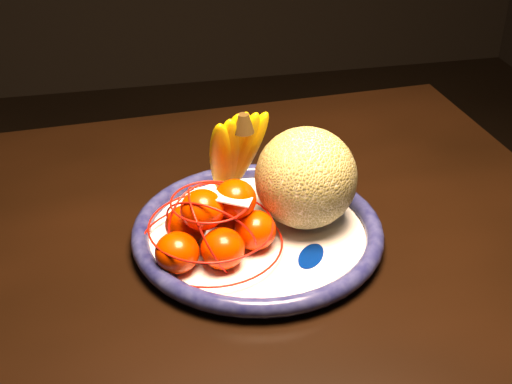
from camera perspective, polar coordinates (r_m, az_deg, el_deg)
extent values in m
cube|color=black|center=(0.92, -15.07, -7.56)|extent=(1.47, 0.93, 0.04)
cylinder|color=black|center=(1.54, 10.88, -5.63)|extent=(0.06, 0.06, 0.67)
cylinder|color=white|center=(0.94, 0.13, -3.63)|extent=(0.30, 0.30, 0.01)
torus|color=#090A35|center=(0.93, 0.13, -3.11)|extent=(0.33, 0.33, 0.02)
cylinder|color=white|center=(0.94, 0.13, -3.83)|extent=(0.15, 0.15, 0.00)
ellipsoid|color=#01145E|center=(0.89, 4.42, -5.14)|extent=(0.11, 0.12, 0.00)
ellipsoid|color=#01145E|center=(0.99, -2.34, -0.94)|extent=(0.11, 0.10, 0.00)
ellipsoid|color=#01145E|center=(0.92, -5.71, -3.95)|extent=(0.10, 0.09, 0.00)
sphere|color=olive|center=(0.92, 4.02, 1.13)|extent=(0.13, 0.13, 0.13)
ellipsoid|color=#E3B400|center=(0.95, -2.73, 2.85)|extent=(0.05, 0.10, 0.16)
ellipsoid|color=#E3B400|center=(0.95, -2.35, 2.99)|extent=(0.03, 0.09, 0.16)
ellipsoid|color=#E3B400|center=(0.95, -2.06, 3.16)|extent=(0.05, 0.09, 0.16)
ellipsoid|color=#E3B400|center=(0.95, -1.76, 3.24)|extent=(0.07, 0.09, 0.16)
ellipsoid|color=#E3B400|center=(0.96, -1.38, 3.26)|extent=(0.08, 0.09, 0.16)
ellipsoid|color=#E3B400|center=(0.96, -1.01, 3.33)|extent=(0.09, 0.09, 0.16)
cone|color=black|center=(0.92, -1.95, 6.98)|extent=(0.03, 0.03, 0.02)
ellipsoid|color=#F93000|center=(0.86, -6.33, -4.84)|extent=(0.05, 0.05, 0.05)
ellipsoid|color=#F93000|center=(0.86, -2.68, -4.55)|extent=(0.05, 0.05, 0.05)
ellipsoid|color=#F93000|center=(0.90, -0.09, -3.07)|extent=(0.05, 0.05, 0.05)
ellipsoid|color=#F93000|center=(0.91, -5.60, -2.62)|extent=(0.05, 0.05, 0.05)
ellipsoid|color=#F93000|center=(0.93, -2.12, -1.80)|extent=(0.05, 0.05, 0.05)
ellipsoid|color=#F93000|center=(0.87, -4.32, -1.42)|extent=(0.05, 0.05, 0.05)
ellipsoid|color=#F93000|center=(0.88, -1.71, -0.60)|extent=(0.05, 0.05, 0.05)
torus|color=#BB0F07|center=(0.90, -3.58, -4.03)|extent=(0.20, 0.20, 0.00)
torus|color=#BB0F07|center=(0.88, -3.63, -2.66)|extent=(0.17, 0.17, 0.00)
torus|color=#BB0F07|center=(0.86, -3.71, -0.75)|extent=(0.11, 0.11, 0.00)
torus|color=#BB0F07|center=(0.89, -3.62, -3.10)|extent=(0.13, 0.10, 0.11)
torus|color=#BB0F07|center=(0.89, -3.62, -3.10)|extent=(0.06, 0.12, 0.11)
torus|color=#BB0F07|center=(0.89, -3.62, -3.10)|extent=(0.13, 0.11, 0.11)
cube|color=white|center=(0.86, -2.75, -0.39)|extent=(0.08, 0.05, 0.01)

